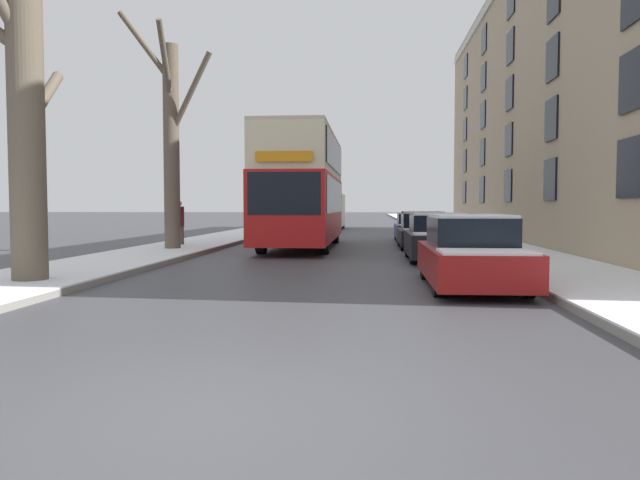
{
  "coord_description": "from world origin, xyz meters",
  "views": [
    {
      "loc": [
        1.26,
        -4.77,
        1.63
      ],
      "look_at": [
        -0.29,
        14.16,
        0.59
      ],
      "focal_mm": 35.0,
      "sensor_mm": 36.0,
      "label": 1
    }
  ],
  "objects_px": {
    "parked_car_0": "(471,254)",
    "parked_car_1": "(438,239)",
    "bare_tree_left_0": "(23,128)",
    "pedestrian_left_sidewalk": "(179,222)",
    "parked_car_2": "(423,231)",
    "bare_tree_left_1": "(171,139)",
    "oncoming_van": "(329,210)",
    "double_decker_bus": "(303,184)",
    "parked_car_3": "(414,228)"
  },
  "relations": [
    {
      "from": "parked_car_2",
      "to": "oncoming_van",
      "type": "xyz_separation_m",
      "value": [
        -4.99,
        19.87,
        0.68
      ]
    },
    {
      "from": "bare_tree_left_1",
      "to": "parked_car_0",
      "type": "bearing_deg",
      "value": -43.93
    },
    {
      "from": "parked_car_0",
      "to": "oncoming_van",
      "type": "relative_size",
      "value": 0.79
    },
    {
      "from": "oncoming_van",
      "to": "pedestrian_left_sidewalk",
      "type": "relative_size",
      "value": 3.14
    },
    {
      "from": "double_decker_bus",
      "to": "parked_car_0",
      "type": "relative_size",
      "value": 2.35
    },
    {
      "from": "bare_tree_left_0",
      "to": "parked_car_0",
      "type": "height_order",
      "value": "bare_tree_left_0"
    },
    {
      "from": "bare_tree_left_1",
      "to": "oncoming_van",
      "type": "bearing_deg",
      "value": 80.29
    },
    {
      "from": "parked_car_2",
      "to": "bare_tree_left_1",
      "type": "bearing_deg",
      "value": -160.57
    },
    {
      "from": "pedestrian_left_sidewalk",
      "to": "oncoming_van",
      "type": "bearing_deg",
      "value": -122.03
    },
    {
      "from": "parked_car_0",
      "to": "parked_car_3",
      "type": "distance_m",
      "value": 16.61
    },
    {
      "from": "parked_car_1",
      "to": "bare_tree_left_1",
      "type": "bearing_deg",
      "value": 164.74
    },
    {
      "from": "bare_tree_left_0",
      "to": "parked_car_2",
      "type": "xyz_separation_m",
      "value": [
        8.87,
        12.51,
        -2.52
      ]
    },
    {
      "from": "bare_tree_left_1",
      "to": "oncoming_van",
      "type": "relative_size",
      "value": 1.42
    },
    {
      "from": "parked_car_0",
      "to": "parked_car_3",
      "type": "height_order",
      "value": "parked_car_0"
    },
    {
      "from": "oncoming_van",
      "to": "parked_car_0",
      "type": "bearing_deg",
      "value": -81.03
    },
    {
      "from": "parked_car_0",
      "to": "pedestrian_left_sidewalk",
      "type": "distance_m",
      "value": 14.27
    },
    {
      "from": "bare_tree_left_0",
      "to": "bare_tree_left_1",
      "type": "height_order",
      "value": "bare_tree_left_1"
    },
    {
      "from": "bare_tree_left_1",
      "to": "double_decker_bus",
      "type": "height_order",
      "value": "bare_tree_left_1"
    },
    {
      "from": "parked_car_1",
      "to": "parked_car_2",
      "type": "bearing_deg",
      "value": 90.0
    },
    {
      "from": "bare_tree_left_1",
      "to": "pedestrian_left_sidewalk",
      "type": "height_order",
      "value": "bare_tree_left_1"
    },
    {
      "from": "double_decker_bus",
      "to": "oncoming_van",
      "type": "distance_m",
      "value": 20.03
    },
    {
      "from": "parked_car_0",
      "to": "parked_car_2",
      "type": "xyz_separation_m",
      "value": [
        -0.0,
        11.75,
        -0.02
      ]
    },
    {
      "from": "pedestrian_left_sidewalk",
      "to": "bare_tree_left_1",
      "type": "bearing_deg",
      "value": 81.25
    },
    {
      "from": "oncoming_van",
      "to": "double_decker_bus",
      "type": "bearing_deg",
      "value": -89.05
    },
    {
      "from": "bare_tree_left_1",
      "to": "parked_car_3",
      "type": "distance_m",
      "value": 12.45
    },
    {
      "from": "bare_tree_left_0",
      "to": "pedestrian_left_sidewalk",
      "type": "xyz_separation_m",
      "value": [
        -0.5,
        11.52,
        -2.15
      ]
    },
    {
      "from": "bare_tree_left_0",
      "to": "pedestrian_left_sidewalk",
      "type": "bearing_deg",
      "value": 92.46
    },
    {
      "from": "bare_tree_left_1",
      "to": "parked_car_0",
      "type": "relative_size",
      "value": 1.8
    },
    {
      "from": "parked_car_0",
      "to": "bare_tree_left_1",
      "type": "bearing_deg",
      "value": 136.07
    },
    {
      "from": "bare_tree_left_0",
      "to": "parked_car_3",
      "type": "relative_size",
      "value": 1.73
    },
    {
      "from": "double_decker_bus",
      "to": "parked_car_2",
      "type": "height_order",
      "value": "double_decker_bus"
    },
    {
      "from": "bare_tree_left_0",
      "to": "oncoming_van",
      "type": "height_order",
      "value": "bare_tree_left_0"
    },
    {
      "from": "pedestrian_left_sidewalk",
      "to": "parked_car_2",
      "type": "bearing_deg",
      "value": 165.85
    },
    {
      "from": "parked_car_0",
      "to": "parked_car_1",
      "type": "bearing_deg",
      "value": 90.0
    },
    {
      "from": "parked_car_2",
      "to": "pedestrian_left_sidewalk",
      "type": "distance_m",
      "value": 9.42
    },
    {
      "from": "bare_tree_left_1",
      "to": "parked_car_2",
      "type": "bearing_deg",
      "value": 19.43
    },
    {
      "from": "double_decker_bus",
      "to": "parked_car_1",
      "type": "xyz_separation_m",
      "value": [
        4.66,
        -5.46,
        -1.82
      ]
    },
    {
      "from": "parked_car_0",
      "to": "parked_car_3",
      "type": "bearing_deg",
      "value": 90.0
    },
    {
      "from": "double_decker_bus",
      "to": "bare_tree_left_0",
      "type": "bearing_deg",
      "value": -108.78
    },
    {
      "from": "parked_car_0",
      "to": "parked_car_1",
      "type": "relative_size",
      "value": 1.14
    },
    {
      "from": "bare_tree_left_1",
      "to": "parked_car_3",
      "type": "bearing_deg",
      "value": 41.91
    },
    {
      "from": "parked_car_1",
      "to": "parked_car_2",
      "type": "distance_m",
      "value": 5.58
    },
    {
      "from": "parked_car_2",
      "to": "oncoming_van",
      "type": "relative_size",
      "value": 0.71
    },
    {
      "from": "parked_car_0",
      "to": "pedestrian_left_sidewalk",
      "type": "bearing_deg",
      "value": 131.03
    },
    {
      "from": "bare_tree_left_1",
      "to": "parked_car_3",
      "type": "relative_size",
      "value": 2.09
    },
    {
      "from": "parked_car_3",
      "to": "pedestrian_left_sidewalk",
      "type": "height_order",
      "value": "pedestrian_left_sidewalk"
    },
    {
      "from": "bare_tree_left_0",
      "to": "parked_car_1",
      "type": "xyz_separation_m",
      "value": [
        8.87,
        6.93,
        -2.51
      ]
    },
    {
      "from": "parked_car_1",
      "to": "parked_car_2",
      "type": "relative_size",
      "value": 0.98
    },
    {
      "from": "parked_car_3",
      "to": "bare_tree_left_1",
      "type": "bearing_deg",
      "value": -138.09
    },
    {
      "from": "bare_tree_left_1",
      "to": "parked_car_1",
      "type": "distance_m",
      "value": 9.82
    }
  ]
}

